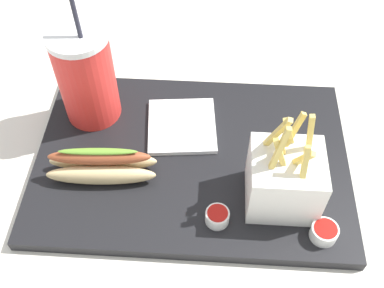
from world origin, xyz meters
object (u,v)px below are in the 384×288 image
at_px(hot_dog_1, 101,165).
at_px(napkin_stack, 182,126).
at_px(soda_cup, 86,76).
at_px(fries_basket, 284,179).
at_px(ketchup_cup_2, 217,216).
at_px(ketchup_cup_1, 324,232).

distance_m(hot_dog_1, napkin_stack, 0.15).
distance_m(soda_cup, hot_dog_1, 0.15).
relative_size(fries_basket, ketchup_cup_2, 4.96).
height_order(hot_dog_1, ketchup_cup_1, hot_dog_1).
xyz_separation_m(fries_basket, napkin_stack, (-0.15, 0.13, -0.05)).
relative_size(fries_basket, ketchup_cup_1, 4.51).
bearing_deg(ketchup_cup_2, fries_basket, 25.46).
bearing_deg(soda_cup, napkin_stack, -10.07).
bearing_deg(napkin_stack, fries_basket, -39.59).
xyz_separation_m(ketchup_cup_1, napkin_stack, (-0.21, 0.19, -0.01)).
bearing_deg(ketchup_cup_1, napkin_stack, 138.60).
bearing_deg(ketchup_cup_2, ketchup_cup_1, -6.01).
bearing_deg(hot_dog_1, soda_cup, 106.75).
distance_m(hot_dog_1, ketchup_cup_2, 0.19).
xyz_separation_m(ketchup_cup_2, napkin_stack, (-0.06, 0.17, -0.01)).
height_order(ketchup_cup_1, napkin_stack, ketchup_cup_1).
xyz_separation_m(hot_dog_1, ketchup_cup_2, (0.18, -0.07, -0.01)).
relative_size(hot_dog_1, ketchup_cup_2, 4.87).
distance_m(soda_cup, ketchup_cup_2, 0.30).
xyz_separation_m(hot_dog_1, napkin_stack, (0.11, 0.10, -0.02)).
bearing_deg(napkin_stack, soda_cup, 169.93).
xyz_separation_m(soda_cup, ketchup_cup_2, (0.22, -0.20, -0.07)).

